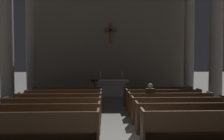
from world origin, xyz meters
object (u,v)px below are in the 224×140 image
object	(u,v)px
pew_left_row_2	(45,118)
column_right_second	(216,40)
pew_left_row_3	(53,111)
pew_left_row_6	(68,96)
column_right_third	(189,46)
pew_right_row_2	(190,117)
pew_right_row_1	(205,127)
pew_left_row_5	(64,100)
pew_right_row_4	(170,104)
pew_left_row_1	(34,129)
altar	(111,87)
lone_worshipper	(150,99)
pew_right_row_6	(158,96)
lectern	(95,90)
candlestick_right	(122,77)
column_left_third	(31,45)
candlestick_left	(100,77)
column_left_second	(7,40)
pew_right_row_5	(163,100)
pew_right_row_3	(179,110)
pew_left_row_4	(59,105)

from	to	relation	value
pew_left_row_2	column_right_second	xyz separation A→B (m)	(7.43, 4.22, 2.79)
pew_left_row_3	column_right_second	world-z (taller)	column_right_second
pew_left_row_6	column_right_third	world-z (taller)	column_right_third
pew_right_row_2	pew_right_row_1	bearing A→B (deg)	-90.00
pew_left_row_5	pew_right_row_4	bearing A→B (deg)	-12.85
pew_left_row_1	altar	xyz separation A→B (m)	(2.21, 8.15, 0.06)
lone_worshipper	pew_right_row_6	bearing A→B (deg)	67.72
pew_left_row_3	lectern	bearing A→B (deg)	76.21
lectern	candlestick_right	bearing A→B (deg)	35.16
pew_left_row_1	column_left_third	distance (m)	9.60
pew_left_row_6	lone_worshipper	size ratio (longest dim) A/B	2.53
pew_left_row_3	pew_right_row_2	distance (m)	4.54
column_right_third	candlestick_right	bearing A→B (deg)	-173.28
candlestick_left	lone_worshipper	distance (m)	5.52
column_left_second	column_right_third	distance (m)	10.99
pew_left_row_3	pew_left_row_6	size ratio (longest dim) A/B	1.00
pew_left_row_2	altar	size ratio (longest dim) A/B	1.52
candlestick_right	pew_left_row_5	bearing A→B (deg)	-125.32
column_right_third	lone_worshipper	bearing A→B (deg)	-124.17
pew_right_row_1	pew_right_row_5	world-z (taller)	same
pew_right_row_2	pew_left_row_5	bearing A→B (deg)	145.62
lone_worshipper	candlestick_left	bearing A→B (deg)	112.46
pew_right_row_1	candlestick_right	distance (m)	8.32
pew_right_row_2	pew_right_row_3	distance (m)	1.01
pew_right_row_6	altar	bearing A→B (deg)	125.51
lectern	pew_left_row_3	bearing A→B (deg)	-103.79
pew_left_row_2	pew_right_row_5	size ratio (longest dim) A/B	1.00
column_right_second	candlestick_right	bearing A→B (deg)	147.06
pew_right_row_2	pew_right_row_4	world-z (taller)	same
pew_left_row_4	lectern	world-z (taller)	lectern
pew_right_row_6	pew_left_row_1	bearing A→B (deg)	-131.25
pew_right_row_2	pew_right_row_4	distance (m)	2.02
column_right_second	lone_worshipper	bearing A→B (deg)	-150.49
pew_left_row_1	column_left_third	xyz separation A→B (m)	(-3.00, 8.68, 2.79)
pew_right_row_2	lone_worshipper	xyz separation A→B (m)	(-0.81, 2.06, 0.22)
pew_right_row_5	pew_right_row_6	size ratio (longest dim) A/B	1.00
column_right_third	altar	xyz separation A→B (m)	(-5.22, -0.53, -2.73)
column_left_second	lectern	distance (m)	5.30
pew_left_row_2	pew_right_row_3	world-z (taller)	same
column_left_third	candlestick_right	size ratio (longest dim) A/B	11.74
lone_worshipper	pew_right_row_1	bearing A→B (deg)	-75.18
column_left_third	lone_worshipper	distance (m)	9.05
column_right_second	lectern	size ratio (longest dim) A/B	5.81
pew_left_row_4	candlestick_right	distance (m)	5.94
pew_right_row_1	column_right_third	bearing A→B (deg)	70.93
pew_right_row_1	pew_right_row_6	distance (m)	5.05
pew_left_row_1	candlestick_right	size ratio (longest dim) A/B	5.86
pew_left_row_5	pew_right_row_3	world-z (taller)	same
column_left_second	pew_left_row_1	bearing A→B (deg)	-60.13
pew_left_row_6	column_right_second	xyz separation A→B (m)	(7.43, 0.18, 2.79)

